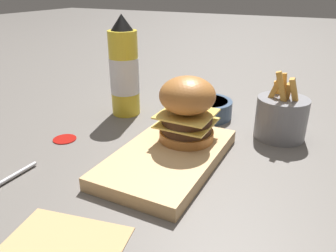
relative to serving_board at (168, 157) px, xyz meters
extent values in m
plane|color=#5B5651|center=(0.02, -0.06, -0.01)|extent=(6.00, 6.00, 0.00)
cube|color=tan|center=(0.00, 0.00, 0.00)|extent=(0.29, 0.17, 0.02)
cylinder|color=#AD6B33|center=(0.06, -0.01, 0.02)|extent=(0.11, 0.11, 0.02)
cylinder|color=#422819|center=(0.06, -0.01, 0.04)|extent=(0.10, 0.10, 0.02)
cube|color=#EAC656|center=(0.06, -0.01, 0.05)|extent=(0.10, 0.10, 0.00)
cylinder|color=#422819|center=(0.06, -0.01, 0.06)|extent=(0.10, 0.10, 0.02)
cube|color=#EAC656|center=(0.06, -0.01, 0.07)|extent=(0.10, 0.10, 0.00)
ellipsoid|color=#AD6B33|center=(0.06, -0.01, 0.10)|extent=(0.11, 0.11, 0.07)
cylinder|color=yellow|center=(0.18, 0.21, 0.09)|extent=(0.07, 0.07, 0.20)
cylinder|color=silver|center=(0.18, 0.21, 0.09)|extent=(0.07, 0.07, 0.09)
cone|color=black|center=(0.18, 0.21, 0.21)|extent=(0.05, 0.05, 0.04)
cylinder|color=slate|center=(0.21, -0.16, 0.03)|extent=(0.11, 0.11, 0.09)
cube|color=gold|center=(0.21, -0.16, 0.08)|extent=(0.03, 0.04, 0.08)
cube|color=gold|center=(0.19, -0.16, 0.09)|extent=(0.02, 0.04, 0.10)
cube|color=gold|center=(0.20, -0.14, 0.08)|extent=(0.03, 0.03, 0.07)
cube|color=gold|center=(0.23, -0.15, 0.07)|extent=(0.02, 0.03, 0.06)
cube|color=gold|center=(0.20, -0.18, 0.08)|extent=(0.04, 0.03, 0.08)
cube|color=gold|center=(0.21, -0.16, 0.07)|extent=(0.02, 0.01, 0.06)
cube|color=gold|center=(0.21, -0.17, 0.08)|extent=(0.03, 0.02, 0.07)
cube|color=gold|center=(0.20, -0.16, 0.08)|extent=(0.02, 0.02, 0.09)
cylinder|color=#384C66|center=(0.25, 0.02, 0.01)|extent=(0.13, 0.13, 0.04)
cylinder|color=#669356|center=(0.25, 0.02, 0.03)|extent=(0.10, 0.10, 0.01)
cylinder|color=#B2B2B7|center=(-0.18, 0.21, -0.01)|extent=(0.12, 0.01, 0.01)
cylinder|color=#9E140F|center=(-0.01, 0.24, -0.01)|extent=(0.05, 0.05, 0.00)
camera|label=1|loc=(-0.47, -0.24, 0.29)|focal=35.00mm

